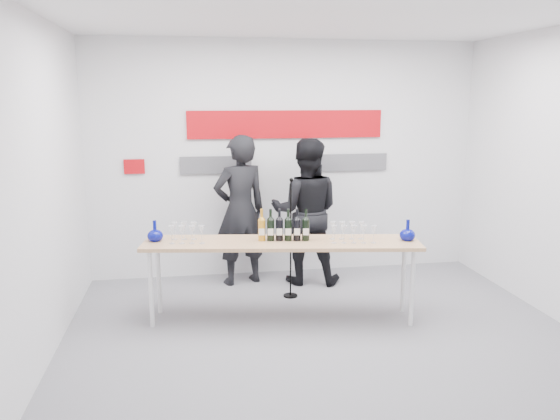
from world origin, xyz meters
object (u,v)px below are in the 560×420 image
(presenter_left, at_px, (240,211))
(presenter_right, at_px, (306,212))
(tasting_table, at_px, (282,247))
(mic_stand, at_px, (291,261))

(presenter_left, bearing_deg, presenter_right, 156.31)
(tasting_table, relative_size, mic_stand, 2.04)
(presenter_right, bearing_deg, presenter_left, 7.48)
(presenter_left, relative_size, presenter_right, 1.03)
(presenter_right, bearing_deg, tasting_table, 80.15)
(tasting_table, xyz_separation_m, presenter_right, (0.50, 1.13, 0.12))
(presenter_left, distance_m, mic_stand, 0.93)
(tasting_table, distance_m, presenter_left, 1.27)
(tasting_table, height_order, mic_stand, mic_stand)
(tasting_table, bearing_deg, presenter_left, 113.09)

